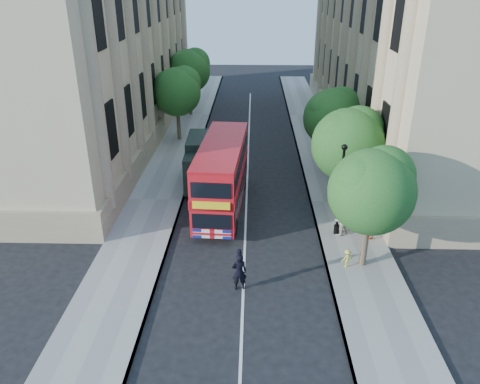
# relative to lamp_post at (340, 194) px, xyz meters

# --- Properties ---
(ground) EXTENTS (120.00, 120.00, 0.00)m
(ground) POSITION_rel_lamp_post_xyz_m (-5.00, -6.00, -2.51)
(ground) COLOR black
(ground) RESTS_ON ground
(pavement_right) EXTENTS (3.50, 80.00, 0.12)m
(pavement_right) POSITION_rel_lamp_post_xyz_m (0.75, 4.00, -2.45)
(pavement_right) COLOR gray
(pavement_right) RESTS_ON ground
(pavement_left) EXTENTS (3.50, 80.00, 0.12)m
(pavement_left) POSITION_rel_lamp_post_xyz_m (-10.75, 4.00, -2.45)
(pavement_left) COLOR gray
(pavement_left) RESTS_ON ground
(building_right) EXTENTS (12.00, 38.00, 18.00)m
(building_right) POSITION_rel_lamp_post_xyz_m (8.80, 18.00, 6.49)
(building_right) COLOR tan
(building_right) RESTS_ON ground
(building_left) EXTENTS (12.00, 38.00, 18.00)m
(building_left) POSITION_rel_lamp_post_xyz_m (-18.80, 18.00, 6.49)
(building_left) COLOR tan
(building_left) RESTS_ON ground
(tree_right_near) EXTENTS (4.00, 4.00, 6.08)m
(tree_right_near) POSITION_rel_lamp_post_xyz_m (0.84, -2.97, 1.74)
(tree_right_near) COLOR #473828
(tree_right_near) RESTS_ON ground
(tree_right_mid) EXTENTS (4.20, 4.20, 6.37)m
(tree_right_mid) POSITION_rel_lamp_post_xyz_m (0.84, 3.03, 1.93)
(tree_right_mid) COLOR #473828
(tree_right_mid) RESTS_ON ground
(tree_right_far) EXTENTS (4.00, 4.00, 6.15)m
(tree_right_far) POSITION_rel_lamp_post_xyz_m (0.84, 9.03, 1.80)
(tree_right_far) COLOR #473828
(tree_right_far) RESTS_ON ground
(tree_left_far) EXTENTS (4.00, 4.00, 6.30)m
(tree_left_far) POSITION_rel_lamp_post_xyz_m (-10.96, 16.03, 1.93)
(tree_left_far) COLOR #473828
(tree_left_far) RESTS_ON ground
(tree_left_back) EXTENTS (4.20, 4.20, 6.65)m
(tree_left_back) POSITION_rel_lamp_post_xyz_m (-10.96, 24.03, 2.20)
(tree_left_back) COLOR #473828
(tree_left_back) RESTS_ON ground
(lamp_post) EXTENTS (0.32, 0.32, 5.16)m
(lamp_post) POSITION_rel_lamp_post_xyz_m (0.00, 0.00, 0.00)
(lamp_post) COLOR black
(lamp_post) RESTS_ON pavement_right
(double_decker_bus) EXTENTS (2.90, 8.99, 4.09)m
(double_decker_bus) POSITION_rel_lamp_post_xyz_m (-6.45, 3.14, -0.25)
(double_decker_bus) COLOR #B70C14
(double_decker_bus) RESTS_ON ground
(box_van) EXTENTS (2.40, 5.58, 3.15)m
(box_van) POSITION_rel_lamp_post_xyz_m (-7.90, 6.71, -0.97)
(box_van) COLOR black
(box_van) RESTS_ON ground
(police_constable) EXTENTS (0.74, 0.56, 1.85)m
(police_constable) POSITION_rel_lamp_post_xyz_m (-5.19, -5.00, -1.59)
(police_constable) COLOR black
(police_constable) RESTS_ON ground
(woman_pedestrian) EXTENTS (1.11, 1.06, 1.81)m
(woman_pedestrian) POSITION_rel_lamp_post_xyz_m (0.18, -0.09, -1.49)
(woman_pedestrian) COLOR beige
(woman_pedestrian) RESTS_ON pavement_right
(child_a) EXTENTS (0.62, 0.42, 0.99)m
(child_a) POSITION_rel_lamp_post_xyz_m (1.76, -0.58, -1.90)
(child_a) COLOR #EA5B29
(child_a) RESTS_ON pavement_right
(child_b) EXTENTS (0.68, 0.54, 0.93)m
(child_b) POSITION_rel_lamp_post_xyz_m (-0.01, -3.22, -1.93)
(child_b) COLOR #D8CD49
(child_b) RESTS_ON pavement_right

